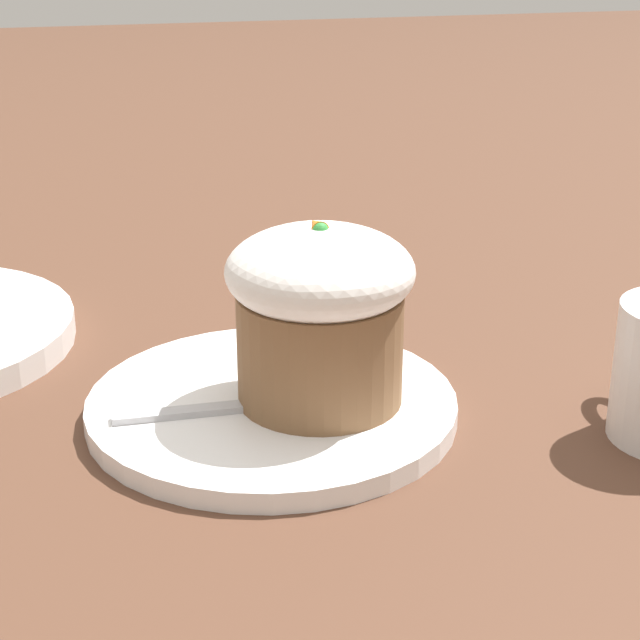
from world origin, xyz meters
TOP-DOWN VIEW (x-y plane):
  - ground_plane at (0.00, 0.00)m, footprint 4.00×4.00m
  - dessert_plate at (0.00, 0.00)m, footprint 0.21×0.21m
  - carrot_cake at (-0.01, -0.03)m, footprint 0.11×0.11m
  - spoon at (-0.01, -0.01)m, footprint 0.04×0.14m

SIDE VIEW (x-z plane):
  - ground_plane at x=0.00m, z-range 0.00..0.00m
  - dessert_plate at x=0.00m, z-range 0.00..0.01m
  - spoon at x=-0.01m, z-range 0.01..0.02m
  - carrot_cake at x=-0.01m, z-range 0.01..0.12m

